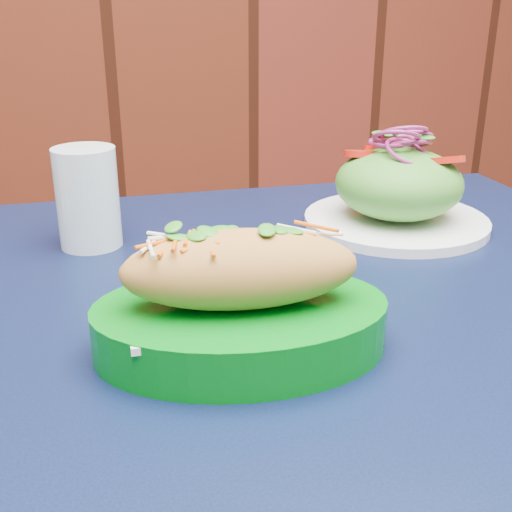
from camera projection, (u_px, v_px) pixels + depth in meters
name	position (u px, v px, depth m)	size (l,w,h in m)	color
cafe_table	(331.00, 376.00, 0.65)	(0.87, 0.87, 0.75)	black
banh_mi_basket	(241.00, 303.00, 0.51)	(0.27, 0.20, 0.11)	#006D10
salad_plate	(398.00, 190.00, 0.80)	(0.23, 0.23, 0.13)	white
water_glass	(88.00, 198.00, 0.73)	(0.07, 0.07, 0.12)	silver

